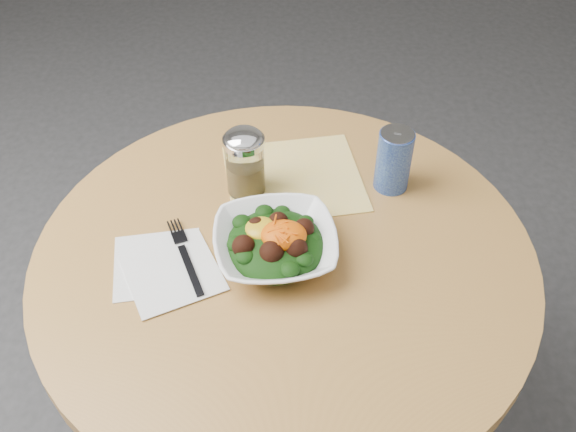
% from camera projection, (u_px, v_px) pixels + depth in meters
% --- Properties ---
extents(table, '(0.90, 0.90, 0.75)m').
position_uv_depth(table, '(285.00, 317.00, 1.29)').
color(table, black).
rests_on(table, ground).
extents(cloth_napkin, '(0.30, 0.29, 0.00)m').
position_uv_depth(cloth_napkin, '(294.00, 178.00, 1.29)').
color(cloth_napkin, '#E7AB0C').
rests_on(cloth_napkin, table).
extents(paper_napkins, '(0.22, 0.21, 0.00)m').
position_uv_depth(paper_napkins, '(165.00, 268.00, 1.11)').
color(paper_napkins, silver).
rests_on(paper_napkins, table).
extents(salad_bowl, '(0.24, 0.24, 0.08)m').
position_uv_depth(salad_bowl, '(275.00, 243.00, 1.12)').
color(salad_bowl, white).
rests_on(salad_bowl, table).
extents(fork, '(0.09, 0.18, 0.00)m').
position_uv_depth(fork, '(185.00, 253.00, 1.13)').
color(fork, black).
rests_on(fork, table).
extents(spice_shaker, '(0.08, 0.08, 0.14)m').
position_uv_depth(spice_shaker, '(245.00, 163.00, 1.21)').
color(spice_shaker, silver).
rests_on(spice_shaker, table).
extents(beverage_can, '(0.07, 0.07, 0.13)m').
position_uv_depth(beverage_can, '(394.00, 160.00, 1.23)').
color(beverage_can, navy).
rests_on(beverage_can, table).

